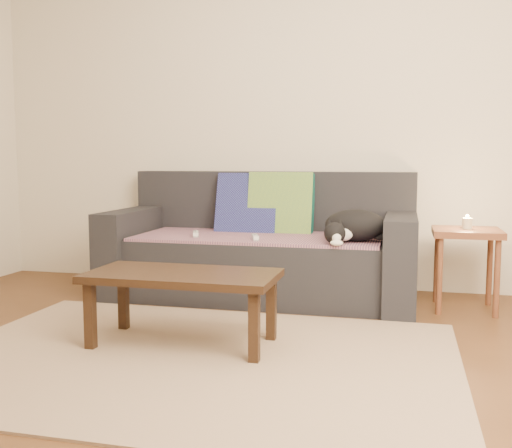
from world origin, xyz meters
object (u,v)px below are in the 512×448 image
Objects in this scene: cat at (354,226)px; wii_remote_b at (255,237)px; sofa at (262,252)px; side_table at (466,243)px; coffee_table at (183,282)px; wii_remote_a at (196,234)px.

cat is 0.64m from wii_remote_b.
wii_remote_b is (0.03, -0.30, 0.15)m from sofa.
sofa is 1.36m from side_table.
coffee_table is (-0.78, -0.98, -0.20)m from cat.
wii_remote_a is 1.77m from side_table.
wii_remote_b is at bearing -120.14° from wii_remote_a.
cat reaches higher than coffee_table.
sofa is 1.23m from coffee_table.
wii_remote_b is 0.94m from coffee_table.
sofa is 14.00× the size of wii_remote_a.
wii_remote_a is 0.29× the size of side_table.
side_table is at bearing -105.03° from wii_remote_a.
wii_remote_a is at bearing -175.18° from side_table.
coffee_table is (0.29, -1.00, -0.12)m from wii_remote_a.
sofa is at bearing 136.18° from cat.
wii_remote_a is at bearing 60.32° from wii_remote_b.
wii_remote_b is 1.35m from side_table.
wii_remote_b is at bearing 161.96° from cat.
wii_remote_a is 1.05m from coffee_table.
coffee_table is (-1.48, -1.15, -0.09)m from side_table.
wii_remote_a and wii_remote_b have the same top height.
wii_remote_b is (-0.63, -0.06, -0.08)m from cat.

